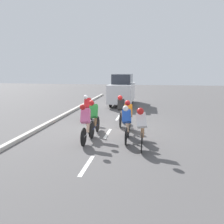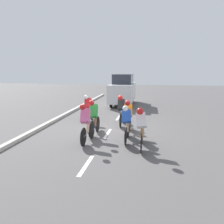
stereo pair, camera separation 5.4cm
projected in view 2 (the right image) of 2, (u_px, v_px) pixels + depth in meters
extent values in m
plane|color=#565454|center=(110.00, 130.00, 9.85)|extent=(60.00, 60.00, 0.00)
cube|color=white|center=(86.00, 165.00, 6.26)|extent=(0.12, 1.40, 0.01)
cube|color=white|center=(108.00, 134.00, 9.35)|extent=(0.12, 1.40, 0.01)
cube|color=white|center=(118.00, 118.00, 12.44)|extent=(0.12, 1.40, 0.01)
cube|color=beige|center=(38.00, 129.00, 9.88)|extent=(0.20, 27.77, 0.14)
cylinder|color=black|center=(142.00, 134.00, 8.09)|extent=(0.03, 0.68, 0.68)
cylinder|color=black|center=(141.00, 143.00, 7.12)|extent=(0.03, 0.68, 0.68)
cylinder|color=black|center=(142.00, 138.00, 7.61)|extent=(0.04, 1.00, 0.04)
cylinder|color=black|center=(142.00, 131.00, 7.74)|extent=(0.04, 0.04, 0.42)
cylinder|color=#1999D8|center=(142.00, 135.00, 7.64)|extent=(0.07, 0.07, 0.16)
cylinder|color=#9E704C|center=(142.00, 133.00, 7.65)|extent=(0.12, 0.23, 0.36)
cube|color=white|center=(141.00, 120.00, 7.39)|extent=(0.40, 0.45, 0.57)
sphere|color=red|center=(140.00, 111.00, 7.12)|extent=(0.23, 0.23, 0.23)
cylinder|color=black|center=(92.00, 114.00, 11.88)|extent=(0.03, 0.65, 0.65)
cylinder|color=black|center=(87.00, 118.00, 10.94)|extent=(0.03, 0.65, 0.65)
cylinder|color=navy|center=(89.00, 116.00, 11.41)|extent=(0.04, 0.97, 0.04)
cylinder|color=navy|center=(90.00, 111.00, 11.53)|extent=(0.04, 0.04, 0.42)
cylinder|color=white|center=(90.00, 114.00, 11.44)|extent=(0.07, 0.07, 0.16)
cylinder|color=#9E704C|center=(90.00, 112.00, 11.44)|extent=(0.12, 0.23, 0.36)
cube|color=red|center=(88.00, 103.00, 11.19)|extent=(0.39, 0.46, 0.57)
sphere|color=white|center=(86.00, 97.00, 10.92)|extent=(0.21, 0.21, 0.21)
cylinder|color=black|center=(123.00, 116.00, 11.20)|extent=(0.03, 0.70, 0.70)
cylinder|color=black|center=(121.00, 120.00, 10.27)|extent=(0.03, 0.70, 0.70)
cylinder|color=navy|center=(122.00, 118.00, 10.74)|extent=(0.04, 0.96, 0.04)
cylinder|color=navy|center=(122.00, 113.00, 10.86)|extent=(0.04, 0.04, 0.42)
cylinder|color=yellow|center=(122.00, 116.00, 10.77)|extent=(0.07, 0.07, 0.16)
cylinder|color=beige|center=(122.00, 114.00, 10.77)|extent=(0.12, 0.23, 0.36)
cube|color=black|center=(121.00, 105.00, 10.52)|extent=(0.36, 0.46, 0.57)
sphere|color=red|center=(120.00, 98.00, 10.24)|extent=(0.23, 0.23, 0.23)
cylinder|color=black|center=(98.00, 124.00, 9.54)|extent=(0.03, 0.70, 0.70)
cylinder|color=black|center=(92.00, 130.00, 8.62)|extent=(0.03, 0.70, 0.70)
cylinder|color=navy|center=(95.00, 127.00, 9.08)|extent=(0.04, 0.95, 0.04)
cylinder|color=navy|center=(96.00, 121.00, 9.20)|extent=(0.04, 0.04, 0.42)
cylinder|color=green|center=(95.00, 124.00, 9.11)|extent=(0.07, 0.07, 0.16)
cylinder|color=#9E704C|center=(95.00, 122.00, 9.11)|extent=(0.12, 0.23, 0.36)
cube|color=green|center=(93.00, 111.00, 8.85)|extent=(0.36, 0.47, 0.58)
sphere|color=red|center=(91.00, 103.00, 8.57)|extent=(0.22, 0.22, 0.22)
cylinder|color=black|center=(91.00, 129.00, 8.75)|extent=(0.03, 0.68, 0.68)
cylinder|color=black|center=(83.00, 137.00, 7.76)|extent=(0.03, 0.68, 0.68)
cylinder|color=#B7B7BC|center=(87.00, 133.00, 8.25)|extent=(0.04, 1.02, 0.04)
cylinder|color=#B7B7BC|center=(89.00, 126.00, 8.39)|extent=(0.04, 0.04, 0.42)
cylinder|color=yellow|center=(88.00, 130.00, 8.28)|extent=(0.07, 0.07, 0.16)
cylinder|color=beige|center=(88.00, 128.00, 8.29)|extent=(0.12, 0.23, 0.36)
cube|color=pink|center=(85.00, 116.00, 8.03)|extent=(0.38, 0.47, 0.59)
sphere|color=red|center=(82.00, 107.00, 7.75)|extent=(0.21, 0.21, 0.21)
cylinder|color=black|center=(128.00, 129.00, 8.78)|extent=(0.03, 0.66, 0.66)
cylinder|color=black|center=(126.00, 136.00, 7.86)|extent=(0.03, 0.66, 0.66)
cylinder|color=black|center=(127.00, 133.00, 8.32)|extent=(0.04, 0.96, 0.04)
cylinder|color=black|center=(128.00, 126.00, 8.44)|extent=(0.04, 0.04, 0.42)
cylinder|color=green|center=(127.00, 130.00, 8.35)|extent=(0.07, 0.07, 0.16)
cylinder|color=#DBAD84|center=(127.00, 128.00, 8.35)|extent=(0.12, 0.23, 0.36)
cube|color=blue|center=(126.00, 116.00, 8.10)|extent=(0.37, 0.44, 0.54)
sphere|color=white|center=(125.00, 108.00, 7.83)|extent=(0.21, 0.21, 0.21)
cylinder|color=black|center=(130.00, 123.00, 9.85)|extent=(0.03, 0.65, 0.65)
cylinder|color=black|center=(127.00, 129.00, 8.86)|extent=(0.03, 0.65, 0.65)
cylinder|color=red|center=(129.00, 126.00, 9.36)|extent=(0.04, 1.03, 0.04)
cylinder|color=red|center=(129.00, 120.00, 9.49)|extent=(0.04, 0.04, 0.42)
cylinder|color=white|center=(129.00, 123.00, 9.39)|extent=(0.07, 0.07, 0.16)
cylinder|color=tan|center=(129.00, 121.00, 9.40)|extent=(0.12, 0.23, 0.36)
cube|color=orange|center=(128.00, 111.00, 9.13)|extent=(0.35, 0.46, 0.56)
sphere|color=red|center=(128.00, 103.00, 8.85)|extent=(0.22, 0.22, 0.22)
cylinder|color=black|center=(130.00, 103.00, 15.57)|extent=(0.14, 0.64, 0.64)
cylinder|color=black|center=(111.00, 103.00, 15.80)|extent=(0.14, 0.64, 0.64)
cylinder|color=black|center=(133.00, 99.00, 18.14)|extent=(0.14, 0.64, 0.64)
cylinder|color=black|center=(117.00, 98.00, 18.37)|extent=(0.14, 0.64, 0.64)
cube|color=silver|center=(123.00, 92.00, 16.84)|extent=(1.70, 4.30, 1.31)
cube|color=#2D333D|center=(123.00, 79.00, 16.86)|extent=(1.39, 2.37, 0.72)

